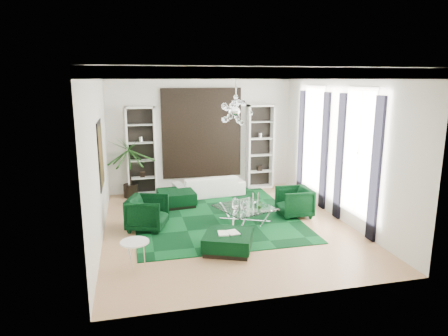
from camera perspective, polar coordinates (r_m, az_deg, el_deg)
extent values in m
cube|color=tan|center=(10.17, 0.45, -8.28)|extent=(6.00, 7.00, 0.02)
cube|color=white|center=(9.51, 0.49, 13.77)|extent=(6.00, 7.00, 0.02)
cube|color=silver|center=(13.06, -3.23, 5.02)|extent=(6.00, 0.02, 3.80)
cube|color=silver|center=(6.39, 8.02, -3.06)|extent=(6.00, 0.02, 3.80)
cube|color=silver|center=(9.42, -17.62, 1.51)|extent=(0.02, 7.00, 3.80)
cube|color=silver|center=(10.77, 16.23, 2.93)|extent=(0.02, 7.00, 3.80)
cylinder|color=white|center=(9.80, 0.05, 13.50)|extent=(0.90, 0.90, 0.05)
cube|color=black|center=(13.01, -3.19, 4.99)|extent=(2.50, 0.06, 2.80)
cube|color=black|center=(10.01, -17.14, 1.88)|extent=(0.04, 1.30, 1.60)
cube|color=white|center=(10.00, 18.64, 2.06)|extent=(0.03, 1.10, 2.90)
cube|color=black|center=(9.39, 20.84, -0.31)|extent=(0.07, 0.30, 3.25)
cube|color=black|center=(10.69, 16.20, 1.50)|extent=(0.07, 0.30, 3.25)
cube|color=white|center=(12.08, 12.66, 4.12)|extent=(0.03, 1.10, 2.90)
cube|color=black|center=(11.41, 14.14, 2.29)|extent=(0.07, 0.30, 3.25)
cube|color=black|center=(12.80, 10.95, 3.52)|extent=(0.07, 0.30, 3.25)
cube|color=black|center=(10.92, -1.46, -6.69)|extent=(4.20, 5.00, 0.02)
imported|color=white|center=(12.65, -2.21, -2.51)|extent=(2.29, 1.11, 0.64)
imported|color=black|center=(10.00, -10.88, -6.32)|extent=(1.15, 1.13, 0.82)
imported|color=black|center=(10.91, 10.00, -4.80)|extent=(0.89, 0.87, 0.78)
cube|color=black|center=(11.72, -6.83, -4.32)|extent=(1.09, 1.09, 0.45)
cube|color=black|center=(8.70, 0.60, -10.52)|extent=(1.29, 1.29, 0.40)
cube|color=white|center=(8.62, 0.60, -9.21)|extent=(0.45, 0.30, 0.03)
cylinder|color=white|center=(8.13, -12.55, -12.03)|extent=(0.60, 0.60, 0.54)
imported|color=#1B4615|center=(10.04, 5.15, -5.31)|extent=(0.13, 0.11, 0.21)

